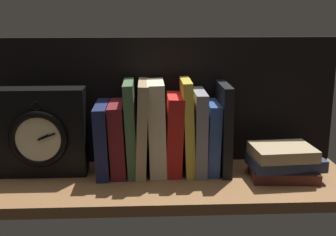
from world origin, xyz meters
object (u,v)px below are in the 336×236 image
at_px(book_black_skeptic, 224,128).
at_px(book_stack_side, 284,162).
at_px(book_cream_twain, 157,127).
at_px(book_tan_shortstories, 142,128).
at_px(framed_clock, 41,133).
at_px(book_blue_modern, 212,137).
at_px(book_red_requiem, 174,134).
at_px(book_yellow_seinlanguage, 187,126).
at_px(book_navy_bierce, 103,139).
at_px(book_maroon_dawkins, 118,138).
at_px(book_gray_chess, 199,132).
at_px(book_green_romantic, 131,128).

distance_m(book_black_skeptic, book_stack_side, 0.16).
xyz_separation_m(book_cream_twain, book_black_skeptic, (0.16, 0.00, -0.00)).
bearing_deg(book_tan_shortstories, framed_clock, -178.08).
relative_size(book_cream_twain, book_blue_modern, 1.30).
xyz_separation_m(book_red_requiem, book_stack_side, (0.26, -0.06, -0.06)).
bearing_deg(book_yellow_seinlanguage, framed_clock, -178.68).
bearing_deg(book_navy_bierce, book_maroon_dawkins, 0.00).
bearing_deg(book_blue_modern, book_maroon_dawkins, 180.00).
bearing_deg(book_gray_chess, book_blue_modern, 0.00).
distance_m(book_cream_twain, book_red_requiem, 0.04).
bearing_deg(framed_clock, book_cream_twain, 1.67).
bearing_deg(book_cream_twain, book_yellow_seinlanguage, 0.00).
bearing_deg(framed_clock, book_tan_shortstories, 1.92).
height_order(book_navy_bierce, book_red_requiem, book_red_requiem).
bearing_deg(book_maroon_dawkins, book_tan_shortstories, 0.00).
distance_m(book_green_romantic, book_cream_twain, 0.06).
bearing_deg(book_stack_side, book_green_romantic, 170.51).
xyz_separation_m(book_yellow_seinlanguage, book_stack_side, (0.22, -0.06, -0.08)).
relative_size(book_yellow_seinlanguage, book_stack_side, 1.30).
distance_m(book_red_requiem, book_blue_modern, 0.09).
xyz_separation_m(book_yellow_seinlanguage, framed_clock, (-0.35, -0.01, -0.01)).
distance_m(book_green_romantic, book_gray_chess, 0.17).
xyz_separation_m(book_blue_modern, book_stack_side, (0.16, -0.06, -0.05)).
relative_size(book_red_requiem, book_gray_chess, 0.95).
height_order(book_green_romantic, book_black_skeptic, book_green_romantic).
xyz_separation_m(book_maroon_dawkins, book_cream_twain, (0.09, 0.00, 0.03)).
distance_m(book_navy_bierce, book_red_requiem, 0.17).
height_order(book_yellow_seinlanguage, book_stack_side, book_yellow_seinlanguage).
height_order(book_tan_shortstories, book_yellow_seinlanguage, book_yellow_seinlanguage).
distance_m(book_green_romantic, book_stack_side, 0.37).
distance_m(book_navy_bierce, book_stack_side, 0.44).
height_order(book_tan_shortstories, book_stack_side, book_tan_shortstories).
bearing_deg(book_green_romantic, book_red_requiem, 0.00).
height_order(book_navy_bierce, book_maroon_dawkins, book_maroon_dawkins).
bearing_deg(book_tan_shortstories, book_navy_bierce, -180.00).
height_order(book_gray_chess, book_stack_side, book_gray_chess).
height_order(book_red_requiem, book_yellow_seinlanguage, book_yellow_seinlanguage).
distance_m(book_yellow_seinlanguage, book_gray_chess, 0.03).
relative_size(book_yellow_seinlanguage, book_black_skeptic, 1.05).
xyz_separation_m(book_cream_twain, book_gray_chess, (0.10, 0.00, -0.01)).
distance_m(book_maroon_dawkins, book_yellow_seinlanguage, 0.17).
height_order(book_tan_shortstories, book_blue_modern, book_tan_shortstories).
distance_m(book_maroon_dawkins, book_green_romantic, 0.04).
bearing_deg(book_green_romantic, book_blue_modern, 0.00).
xyz_separation_m(book_green_romantic, book_red_requiem, (0.10, 0.00, -0.02)).
bearing_deg(book_cream_twain, framed_clock, -178.33).
relative_size(book_cream_twain, book_red_requiem, 1.17).
distance_m(framed_clock, book_stack_side, 0.58).
height_order(book_red_requiem, book_stack_side, book_red_requiem).
xyz_separation_m(book_tan_shortstories, book_black_skeptic, (0.20, 0.00, -0.00)).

